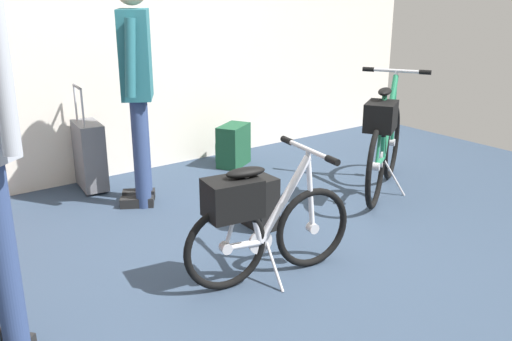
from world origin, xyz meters
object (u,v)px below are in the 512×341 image
object	(u,v)px
display_bike_left	(384,141)
rolling_suitcase	(90,155)
visitor_near_wall	(136,78)
folding_bike_foreground	(258,220)
backpack_on_floor	(261,202)
handbag_on_floor	(233,146)

from	to	relation	value
display_bike_left	rolling_suitcase	bearing A→B (deg)	140.72
visitor_near_wall	folding_bike_foreground	bearing A→B (deg)	-90.23
rolling_suitcase	display_bike_left	bearing A→B (deg)	-39.28
display_bike_left	visitor_near_wall	distance (m)	1.88
backpack_on_floor	handbag_on_floor	distance (m)	1.39
folding_bike_foreground	handbag_on_floor	size ratio (longest dim) A/B	2.66
folding_bike_foreground	rolling_suitcase	world-z (taller)	rolling_suitcase
backpack_on_floor	handbag_on_floor	world-z (taller)	handbag_on_floor
rolling_suitcase	backpack_on_floor	size ratio (longest dim) A/B	2.33
folding_bike_foreground	handbag_on_floor	distance (m)	2.11
display_bike_left	backpack_on_floor	bearing A→B (deg)	177.29
rolling_suitcase	visitor_near_wall	bearing A→B (deg)	-68.41
folding_bike_foreground	visitor_near_wall	world-z (taller)	visitor_near_wall
visitor_near_wall	backpack_on_floor	world-z (taller)	visitor_near_wall
rolling_suitcase	backpack_on_floor	distance (m)	1.53
handbag_on_floor	folding_bike_foreground	bearing A→B (deg)	-120.30
display_bike_left	handbag_on_floor	distance (m)	1.41
backpack_on_floor	handbag_on_floor	bearing A→B (deg)	63.52
display_bike_left	rolling_suitcase	xyz separation A→B (m)	(-1.76, 1.44, -0.14)
backpack_on_floor	rolling_suitcase	bearing A→B (deg)	114.70
folding_bike_foreground	rolling_suitcase	xyz separation A→B (m)	(-0.20, 1.95, -0.07)
folding_bike_foreground	visitor_near_wall	size ratio (longest dim) A/B	0.62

